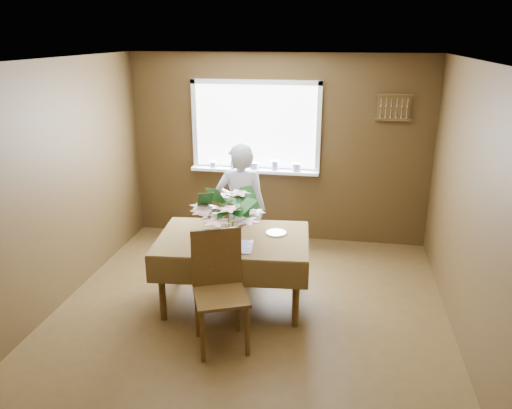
% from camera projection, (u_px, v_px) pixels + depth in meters
% --- Properties ---
extents(floor, '(4.50, 4.50, 0.00)m').
position_uv_depth(floor, '(246.00, 322.00, 4.97)').
color(floor, '#453217').
rests_on(floor, ground).
extents(ceiling, '(4.50, 4.50, 0.00)m').
position_uv_depth(ceiling, '(245.00, 61.00, 4.16)').
color(ceiling, white).
rests_on(ceiling, wall_back).
extents(wall_back, '(4.00, 0.00, 4.00)m').
position_uv_depth(wall_back, '(278.00, 150.00, 6.66)').
color(wall_back, brown).
rests_on(wall_back, floor).
extents(wall_front, '(4.00, 0.00, 4.00)m').
position_uv_depth(wall_front, '(158.00, 347.00, 2.47)').
color(wall_front, brown).
rests_on(wall_front, floor).
extents(wall_left, '(0.00, 4.50, 4.50)m').
position_uv_depth(wall_left, '(46.00, 192.00, 4.89)').
color(wall_left, brown).
rests_on(wall_left, floor).
extents(wall_right, '(0.00, 4.50, 4.50)m').
position_uv_depth(wall_right, '(476.00, 216.00, 4.24)').
color(wall_right, brown).
rests_on(wall_right, floor).
extents(window_assembly, '(1.72, 0.20, 1.22)m').
position_uv_depth(window_assembly, '(256.00, 142.00, 6.63)').
color(window_assembly, white).
rests_on(window_assembly, wall_back).
extents(spoon_rack, '(0.44, 0.05, 0.33)m').
position_uv_depth(spoon_rack, '(394.00, 107.00, 6.20)').
color(spoon_rack, '#523B1A').
rests_on(spoon_rack, wall_back).
extents(dining_table, '(1.63, 1.18, 0.75)m').
position_uv_depth(dining_table, '(233.00, 245.00, 5.13)').
color(dining_table, '#523B1A').
rests_on(dining_table, floor).
extents(chair_far, '(0.53, 0.53, 0.98)m').
position_uv_depth(chair_far, '(236.00, 228.00, 5.90)').
color(chair_far, '#523B1A').
rests_on(chair_far, floor).
extents(chair_near, '(0.60, 0.60, 1.07)m').
position_uv_depth(chair_near, '(219.00, 285.00, 4.49)').
color(chair_near, '#523B1A').
rests_on(chair_near, floor).
extents(seated_woman, '(0.62, 0.45, 1.58)m').
position_uv_depth(seated_woman, '(241.00, 210.00, 5.76)').
color(seated_woman, white).
rests_on(seated_woman, floor).
extents(flower_bouquet, '(0.62, 0.62, 0.53)m').
position_uv_depth(flower_bouquet, '(229.00, 214.00, 4.75)').
color(flower_bouquet, white).
rests_on(flower_bouquet, dining_table).
extents(side_plate, '(0.26, 0.26, 0.01)m').
position_uv_depth(side_plate, '(276.00, 233.00, 5.19)').
color(side_plate, white).
rests_on(side_plate, dining_table).
extents(table_knife, '(0.03, 0.23, 0.00)m').
position_uv_depth(table_knife, '(249.00, 244.00, 4.91)').
color(table_knife, silver).
rests_on(table_knife, dining_table).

